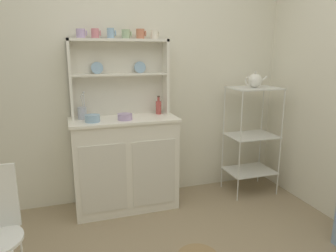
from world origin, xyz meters
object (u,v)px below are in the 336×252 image
(hutch_cabinet, at_px, (125,162))
(utensil_jar, at_px, (82,113))
(jam_bottle, at_px, (159,107))
(porcelain_teapot, at_px, (255,81))
(bowl_mixing_large, at_px, (92,118))
(cup_lilac_0, at_px, (81,33))
(hutch_shelf_unit, at_px, (119,72))
(bakers_rack, at_px, (252,131))

(hutch_cabinet, relative_size, utensil_jar, 3.91)
(jam_bottle, xyz_separation_m, porcelain_teapot, (0.97, -0.15, 0.24))
(jam_bottle, bearing_deg, bowl_mixing_large, -166.16)
(bowl_mixing_large, distance_m, utensil_jar, 0.17)
(hutch_cabinet, distance_m, cup_lilac_0, 1.23)
(hutch_shelf_unit, distance_m, jam_bottle, 0.50)
(bowl_mixing_large, distance_m, porcelain_teapot, 1.64)
(hutch_shelf_unit, distance_m, bowl_mixing_large, 0.53)
(bowl_mixing_large, relative_size, utensil_jar, 0.52)
(bowl_mixing_large, bearing_deg, cup_lilac_0, 102.15)
(hutch_cabinet, distance_m, porcelain_teapot, 1.53)
(utensil_jar, bearing_deg, porcelain_teapot, -4.92)
(hutch_cabinet, bearing_deg, bakers_rack, -2.93)
(hutch_cabinet, relative_size, bakers_rack, 0.87)
(jam_bottle, height_order, utensil_jar, utensil_jar)
(hutch_cabinet, bearing_deg, hutch_shelf_unit, 90.00)
(cup_lilac_0, bearing_deg, jam_bottle, -2.99)
(jam_bottle, bearing_deg, hutch_cabinet, -166.60)
(cup_lilac_0, xyz_separation_m, bowl_mixing_large, (0.04, -0.20, -0.72))
(hutch_shelf_unit, distance_m, utensil_jar, 0.51)
(hutch_shelf_unit, bearing_deg, cup_lilac_0, -172.87)
(bakers_rack, xyz_separation_m, jam_bottle, (-0.97, 0.15, 0.28))
(bakers_rack, bearing_deg, hutch_shelf_unit, 170.14)
(bakers_rack, height_order, cup_lilac_0, cup_lilac_0)
(hutch_cabinet, xyz_separation_m, hutch_shelf_unit, (0.00, 0.16, 0.84))
(jam_bottle, bearing_deg, bakers_rack, -9.05)
(jam_bottle, bearing_deg, hutch_shelf_unit, 167.99)
(hutch_cabinet, relative_size, hutch_shelf_unit, 1.07)
(hutch_cabinet, distance_m, bakers_rack, 1.35)
(hutch_shelf_unit, bearing_deg, bowl_mixing_large, -140.39)
(porcelain_teapot, bearing_deg, bowl_mixing_large, -179.81)
(hutch_shelf_unit, xyz_separation_m, cup_lilac_0, (-0.33, -0.04, 0.34))
(bowl_mixing_large, distance_m, jam_bottle, 0.67)
(bakers_rack, xyz_separation_m, utensil_jar, (-1.69, 0.15, 0.27))
(hutch_shelf_unit, relative_size, jam_bottle, 5.11)
(bakers_rack, relative_size, bowl_mixing_large, 8.71)
(hutch_cabinet, xyz_separation_m, bowl_mixing_large, (-0.29, -0.07, 0.46))
(bowl_mixing_large, bearing_deg, porcelain_teapot, 0.19)
(bakers_rack, bearing_deg, cup_lilac_0, 173.46)
(hutch_shelf_unit, bearing_deg, hutch_cabinet, -90.00)
(cup_lilac_0, distance_m, porcelain_teapot, 1.73)
(jam_bottle, distance_m, utensil_jar, 0.72)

